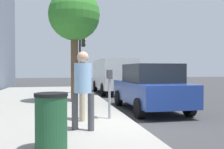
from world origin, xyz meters
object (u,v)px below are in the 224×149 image
object	(u,v)px
pedestrian_at_meter	(82,85)
trash_bin	(51,121)
pedestrian_bystander	(83,83)
parked_sedan_near	(150,87)
parked_van_far	(113,74)
street_tree	(74,16)
traffic_signal	(82,52)
parking_meter	(109,83)

from	to	relation	value
pedestrian_at_meter	trash_bin	distance (m)	2.68
pedestrian_bystander	parked_sedan_near	size ratio (longest dim) A/B	0.42
parked_van_far	street_tree	world-z (taller)	street_tree
street_tree	traffic_signal	world-z (taller)	street_tree
parked_van_far	parking_meter	bearing A→B (deg)	167.65
parked_van_far	trash_bin	world-z (taller)	parked_van_far
parked_sedan_near	parking_meter	bearing A→B (deg)	134.81
parking_meter	traffic_signal	bearing A→B (deg)	1.31
street_tree	trash_bin	size ratio (longest dim) A/B	4.90
parked_van_far	trash_bin	bearing A→B (deg)	163.07
pedestrian_bystander	trash_bin	bearing A→B (deg)	179.06
parked_sedan_near	trash_bin	world-z (taller)	parked_sedan_near
parking_meter	pedestrian_bystander	xyz separation A→B (m)	(-1.24, 0.87, 0.08)
pedestrian_bystander	parked_van_far	size ratio (longest dim) A/B	0.35
parking_meter	pedestrian_at_meter	world-z (taller)	pedestrian_at_meter
pedestrian_bystander	parked_van_far	distance (m)	10.48
pedestrian_at_meter	street_tree	size ratio (longest dim) A/B	0.34
pedestrian_at_meter	traffic_signal	size ratio (longest dim) A/B	0.47
parked_van_far	trash_bin	size ratio (longest dim) A/B	5.16
parked_sedan_near	parked_van_far	size ratio (longest dim) A/B	0.85
street_tree	parked_sedan_near	bearing A→B (deg)	-127.39
parked_van_far	pedestrian_bystander	bearing A→B (deg)	164.45
parked_van_far	trash_bin	distance (m)	11.96
traffic_signal	street_tree	bearing A→B (deg)	170.91
pedestrian_at_meter	trash_bin	world-z (taller)	pedestrian_at_meter
pedestrian_at_meter	parked_sedan_near	world-z (taller)	pedestrian_at_meter
street_tree	traffic_signal	xyz separation A→B (m)	(3.87, -0.62, -1.33)
street_tree	trash_bin	bearing A→B (deg)	173.59
traffic_signal	trash_bin	size ratio (longest dim) A/B	3.56
street_tree	trash_bin	world-z (taller)	street_tree
pedestrian_at_meter	parked_sedan_near	bearing A→B (deg)	38.49
parked_van_far	trash_bin	xyz separation A→B (m)	(-11.43, 3.48, -0.60)
pedestrian_bystander	street_tree	distance (m)	5.89
pedestrian_at_meter	trash_bin	bearing A→B (deg)	-103.69
pedestrian_bystander	traffic_signal	bearing A→B (deg)	21.37
pedestrian_bystander	parked_sedan_near	bearing A→B (deg)	-15.89
parking_meter	pedestrian_bystander	bearing A→B (deg)	144.92
parking_meter	trash_bin	size ratio (longest dim) A/B	1.40
parking_meter	trash_bin	distance (m)	3.04
pedestrian_bystander	parked_sedan_near	distance (m)	4.25
pedestrian_at_meter	pedestrian_bystander	size ratio (longest dim) A/B	0.91
parking_meter	pedestrian_at_meter	xyz separation A→B (m)	(-0.04, 0.79, -0.04)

